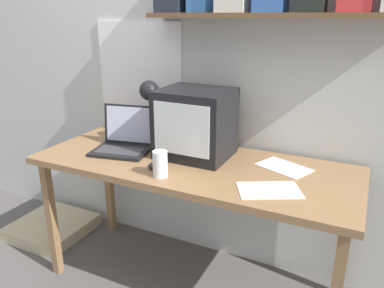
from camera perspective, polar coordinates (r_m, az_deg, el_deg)
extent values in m
plane|color=#575352|center=(2.34, 0.00, -20.30)|extent=(12.00, 12.00, 0.00)
cube|color=silver|center=(2.16, 4.58, 14.18)|extent=(5.60, 0.06, 2.60)
cube|color=white|center=(2.39, -8.06, 11.77)|extent=(0.59, 0.01, 0.53)
cube|color=brown|center=(1.95, 11.74, 18.65)|extent=(1.30, 0.18, 0.02)
cube|color=olive|center=(1.95, 0.00, -3.26)|extent=(1.68, 0.66, 0.03)
cube|color=olive|center=(2.36, -20.60, -10.70)|extent=(0.04, 0.05, 0.72)
cube|color=olive|center=(2.70, -12.51, -5.93)|extent=(0.04, 0.05, 0.72)
cube|color=olive|center=(2.20, 22.32, -13.17)|extent=(0.04, 0.05, 0.72)
cube|color=black|center=(1.98, 0.53, 3.16)|extent=(0.37, 0.32, 0.36)
cube|color=silver|center=(1.84, -1.69, 2.18)|extent=(0.30, 0.01, 0.26)
cube|color=black|center=(2.11, -10.80, -1.07)|extent=(0.34, 0.28, 0.02)
cube|color=#38383A|center=(2.09, -11.01, -0.97)|extent=(0.27, 0.17, 0.00)
cube|color=black|center=(2.18, -9.61, 2.99)|extent=(0.30, 0.09, 0.22)
cube|color=silver|center=(2.18, -9.61, 2.99)|extent=(0.27, 0.08, 0.20)
cylinder|color=black|center=(2.25, -4.88, 0.46)|extent=(0.14, 0.14, 0.01)
cylinder|color=black|center=(2.21, -5.00, 4.44)|extent=(0.02, 0.02, 0.31)
sphere|color=black|center=(2.13, -6.54, 8.11)|extent=(0.11, 0.11, 0.11)
cylinder|color=white|center=(1.76, -4.88, -3.05)|extent=(0.07, 0.07, 0.13)
cylinder|color=yellow|center=(1.77, -4.86, -3.57)|extent=(0.06, 0.06, 0.09)
ellipsoid|color=black|center=(1.88, -5.48, -3.12)|extent=(0.07, 0.11, 0.03)
cube|color=silver|center=(1.93, 13.83, -3.47)|extent=(0.29, 0.25, 0.00)
cube|color=silver|center=(1.68, 11.68, -6.89)|extent=(0.32, 0.27, 0.00)
cube|color=#BDB08B|center=(2.93, -20.56, -11.76)|extent=(0.49, 0.49, 0.08)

